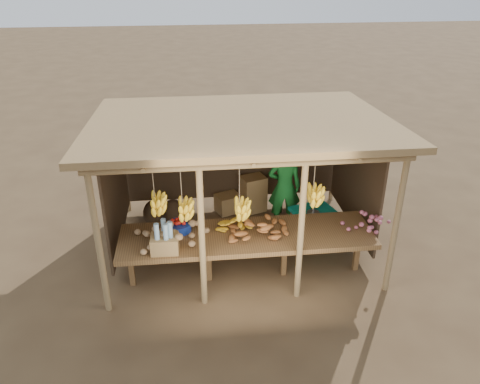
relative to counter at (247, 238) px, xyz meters
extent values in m
plane|color=brown|center=(0.00, 0.95, -0.74)|extent=(60.00, 60.00, 0.00)
cylinder|color=#94764C|center=(-2.10, -0.55, 0.36)|extent=(0.09, 0.09, 2.20)
cylinder|color=#94764C|center=(2.10, -0.55, 0.36)|extent=(0.09, 0.09, 2.20)
cylinder|color=#94764C|center=(-2.10, 2.45, 0.36)|extent=(0.09, 0.09, 2.20)
cylinder|color=#94764C|center=(2.10, 2.45, 0.36)|extent=(0.09, 0.09, 2.20)
cylinder|color=#94764C|center=(-0.70, -0.55, 0.36)|extent=(0.09, 0.09, 2.20)
cylinder|color=#94764C|center=(0.70, -0.55, 0.36)|extent=(0.09, 0.09, 2.20)
cylinder|color=#94764C|center=(0.00, -0.55, 1.46)|extent=(4.40, 0.09, 0.09)
cylinder|color=#94764C|center=(0.00, 2.45, 1.46)|extent=(4.40, 0.09, 0.09)
cube|color=#9B7748|center=(0.00, 0.95, 1.55)|extent=(4.70, 3.50, 0.28)
cube|color=#42301E|center=(0.00, 2.43, 0.47)|extent=(4.20, 0.04, 1.98)
cube|color=#42301E|center=(-2.08, 1.15, 0.47)|extent=(0.04, 2.40, 1.98)
cube|color=#42301E|center=(2.08, 1.15, 0.47)|extent=(0.04, 2.40, 1.98)
cube|color=brown|center=(0.00, 0.00, 0.02)|extent=(3.90, 1.05, 0.08)
cube|color=brown|center=(-1.80, 0.00, -0.38)|extent=(0.08, 0.08, 0.72)
cube|color=brown|center=(-0.60, 0.00, -0.38)|extent=(0.08, 0.08, 0.72)
cube|color=brown|center=(0.60, 0.00, -0.38)|extent=(0.08, 0.08, 0.72)
cube|color=brown|center=(1.80, 0.00, -0.38)|extent=(0.08, 0.08, 0.72)
cylinder|color=navy|center=(-1.03, 0.23, 0.13)|extent=(0.38, 0.38, 0.13)
cube|color=#9C7846|center=(-1.23, -0.32, 0.19)|extent=(0.40, 0.32, 0.25)
imported|color=#1B792B|center=(0.88, 1.49, 0.10)|extent=(0.65, 0.47, 1.67)
cube|color=brown|center=(1.30, 0.87, -0.44)|extent=(0.78, 0.71, 0.59)
cube|color=#0C897D|center=(1.30, 0.87, -0.11)|extent=(0.86, 0.80, 0.06)
cube|color=#9C7846|center=(0.40, 2.15, -0.54)|extent=(0.55, 0.49, 0.37)
cube|color=#9C7846|center=(0.40, 2.15, -0.17)|extent=(0.55, 0.49, 0.37)
cube|color=#9C7846|center=(-0.11, 2.15, -0.54)|extent=(0.55, 0.49, 0.37)
ellipsoid|color=#42301E|center=(-1.56, 1.90, -0.50)|extent=(0.41, 0.41, 0.55)
ellipsoid|color=#42301E|center=(-1.19, 1.90, -0.50)|extent=(0.41, 0.41, 0.55)
camera|label=1|loc=(-0.79, -6.06, 3.88)|focal=35.00mm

